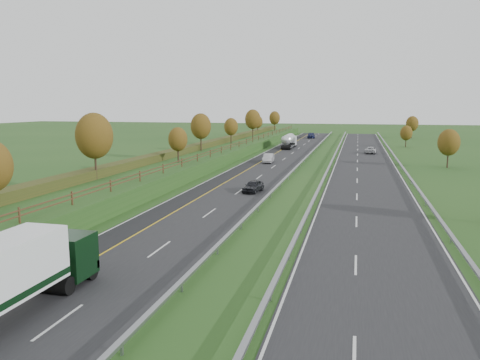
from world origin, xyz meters
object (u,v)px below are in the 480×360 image
object	(u,v)px
car_dark_near	(253,186)
car_oncoming	(370,150)
car_silver_mid	(268,158)
car_small_far	(311,135)
road_tanker	(289,141)

from	to	relation	value
car_dark_near	car_oncoming	xyz separation A→B (m)	(15.00, 51.50, 0.00)
car_silver_mid	car_small_far	bearing A→B (deg)	85.17
road_tanker	car_silver_mid	world-z (taller)	road_tanker
car_dark_near	car_silver_mid	size ratio (longest dim) A/B	0.85
car_silver_mid	road_tanker	bearing A→B (deg)	87.39
car_small_far	car_silver_mid	bearing A→B (deg)	-95.37
car_oncoming	car_small_far	bearing A→B (deg)	-66.50
car_silver_mid	car_small_far	world-z (taller)	car_small_far
car_dark_near	car_oncoming	bearing A→B (deg)	81.75
car_dark_near	car_small_far	size ratio (longest dim) A/B	0.74
road_tanker	car_dark_near	size ratio (longest dim) A/B	2.68
car_silver_mid	car_oncoming	distance (m)	28.75
road_tanker	car_small_far	bearing A→B (deg)	87.09
car_small_far	road_tanker	bearing A→B (deg)	-97.18
road_tanker	car_small_far	xyz separation A→B (m)	(1.89, 37.17, -1.00)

